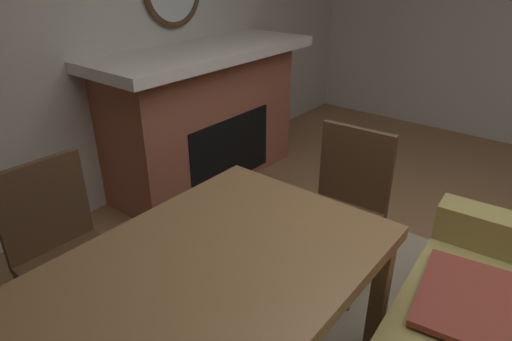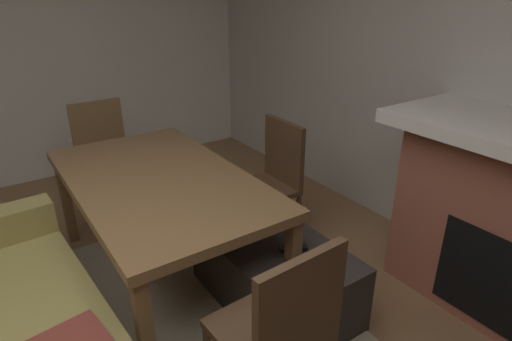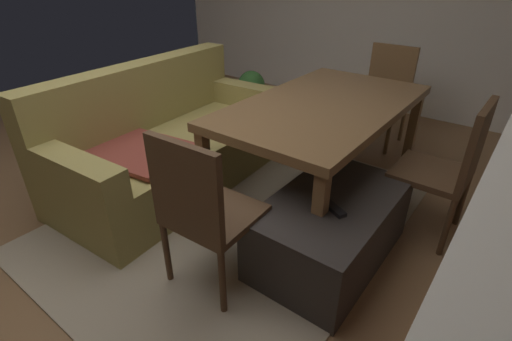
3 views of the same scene
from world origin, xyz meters
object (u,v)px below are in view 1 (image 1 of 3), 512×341
Objects in this scene: fireplace at (205,116)px; dining_chair_south at (62,243)px; ottoman_coffee_table at (220,264)px; dining_chair_west at (345,199)px; dining_table at (182,300)px; tv_remote at (224,220)px.

fireplace is 2.08× the size of dining_chair_south.
dining_chair_west is (-0.62, 0.43, 0.31)m from ottoman_coffee_table.
dining_chair_south is 1.00× the size of dining_chair_west.
ottoman_coffee_table is 0.90m from dining_table.
dining_table is 1.88× the size of dining_chair_south.
ottoman_coffee_table is at bearing -145.90° from dining_table.
dining_chair_west reaches higher than dining_table.
fireplace reaches higher than tv_remote.
tv_remote is at bearing 152.03° from dining_chair_south.
dining_chair_south and dining_chair_west have the same top height.
dining_table is at bearing 59.07° from tv_remote.
dining_chair_west is (-1.27, -0.00, -0.14)m from dining_table.
dining_table is at bearing 42.72° from fireplace.
dining_table is at bearing 0.19° from dining_chair_west.
dining_table is at bearing 34.10° from ottoman_coffee_table.
fireplace is 1.11× the size of dining_table.
fireplace is 1.56m from ottoman_coffee_table.
dining_chair_west reaches higher than tv_remote.
ottoman_coffee_table is 6.40× the size of tv_remote.
dining_table is (1.68, 1.55, 0.08)m from fireplace.
ottoman_coffee_table is at bearing 47.13° from fireplace.
fireplace reaches higher than dining_table.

